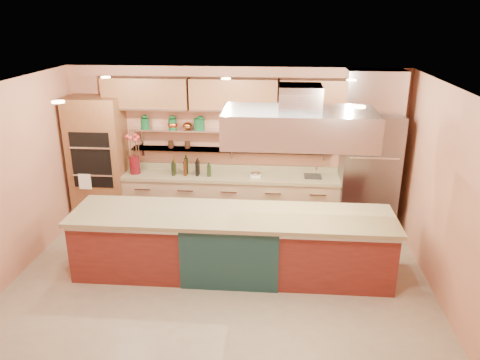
# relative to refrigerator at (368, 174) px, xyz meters

# --- Properties ---
(floor) EXTENTS (6.00, 5.00, 0.02)m
(floor) POSITION_rel_refrigerator_xyz_m (-2.35, -2.14, -1.06)
(floor) COLOR gray
(floor) RESTS_ON ground
(ceiling) EXTENTS (6.00, 5.00, 0.02)m
(ceiling) POSITION_rel_refrigerator_xyz_m (-2.35, -2.14, 1.75)
(ceiling) COLOR black
(ceiling) RESTS_ON wall_back
(wall_back) EXTENTS (6.00, 0.04, 2.80)m
(wall_back) POSITION_rel_refrigerator_xyz_m (-2.35, 0.36, 0.35)
(wall_back) COLOR tan
(wall_back) RESTS_ON floor
(wall_front) EXTENTS (6.00, 0.04, 2.80)m
(wall_front) POSITION_rel_refrigerator_xyz_m (-2.35, -4.64, 0.35)
(wall_front) COLOR tan
(wall_front) RESTS_ON floor
(wall_right) EXTENTS (0.04, 5.00, 2.80)m
(wall_right) POSITION_rel_refrigerator_xyz_m (0.65, -2.14, 0.35)
(wall_right) COLOR tan
(wall_right) RESTS_ON floor
(oven_stack) EXTENTS (0.95, 0.64, 2.30)m
(oven_stack) POSITION_rel_refrigerator_xyz_m (-4.80, 0.04, 0.10)
(oven_stack) COLOR brown
(oven_stack) RESTS_ON floor
(refrigerator) EXTENTS (0.95, 0.72, 2.10)m
(refrigerator) POSITION_rel_refrigerator_xyz_m (0.00, 0.00, 0.00)
(refrigerator) COLOR slate
(refrigerator) RESTS_ON floor
(back_counter) EXTENTS (3.84, 0.64, 0.93)m
(back_counter) POSITION_rel_refrigerator_xyz_m (-2.40, 0.06, -0.58)
(back_counter) COLOR #9E7F5E
(back_counter) RESTS_ON floor
(wall_shelf_lower) EXTENTS (3.60, 0.26, 0.03)m
(wall_shelf_lower) POSITION_rel_refrigerator_xyz_m (-2.40, 0.23, 0.30)
(wall_shelf_lower) COLOR silver
(wall_shelf_lower) RESTS_ON wall_back
(wall_shelf_upper) EXTENTS (3.60, 0.26, 0.03)m
(wall_shelf_upper) POSITION_rel_refrigerator_xyz_m (-2.40, 0.23, 0.65)
(wall_shelf_upper) COLOR silver
(wall_shelf_upper) RESTS_ON wall_back
(upper_cabinets) EXTENTS (4.60, 0.36, 0.55)m
(upper_cabinets) POSITION_rel_refrigerator_xyz_m (-2.35, 0.18, 1.30)
(upper_cabinets) COLOR brown
(upper_cabinets) RESTS_ON wall_back
(range_hood) EXTENTS (2.00, 1.00, 0.45)m
(range_hood) POSITION_rel_refrigerator_xyz_m (-1.30, -1.68, 1.20)
(range_hood) COLOR silver
(range_hood) RESTS_ON ceiling
(ceiling_downlights) EXTENTS (4.00, 2.80, 0.02)m
(ceiling_downlights) POSITION_rel_refrigerator_xyz_m (-2.35, -1.94, 1.72)
(ceiling_downlights) COLOR #FFE5A5
(ceiling_downlights) RESTS_ON ceiling
(island) EXTENTS (4.57, 1.01, 0.95)m
(island) POSITION_rel_refrigerator_xyz_m (-2.20, -1.68, -0.57)
(island) COLOR maroon
(island) RESTS_ON floor
(flower_vase) EXTENTS (0.24, 0.24, 0.33)m
(flower_vase) POSITION_rel_refrigerator_xyz_m (-4.13, 0.01, 0.04)
(flower_vase) COLOR #5A0D15
(flower_vase) RESTS_ON back_counter
(oil_bottle_cluster) EXTENTS (0.79, 0.35, 0.24)m
(oil_bottle_cluster) POSITION_rel_refrigerator_xyz_m (-3.09, 0.01, 0.00)
(oil_bottle_cluster) COLOR black
(oil_bottle_cluster) RESTS_ON back_counter
(kitchen_scale) EXTENTS (0.22, 0.19, 0.10)m
(kitchen_scale) POSITION_rel_refrigerator_xyz_m (-1.95, 0.01, -0.07)
(kitchen_scale) COLOR white
(kitchen_scale) RESTS_ON back_counter
(bar_faucet) EXTENTS (0.03, 0.03, 0.20)m
(bar_faucet) POSITION_rel_refrigerator_xyz_m (-0.89, 0.11, -0.02)
(bar_faucet) COLOR white
(bar_faucet) RESTS_ON back_counter
(copper_kettle) EXTENTS (0.18, 0.18, 0.13)m
(copper_kettle) POSITION_rel_refrigerator_xyz_m (-3.18, 0.23, 0.73)
(copper_kettle) COLOR #B75A2A
(copper_kettle) RESTS_ON wall_shelf_upper
(green_canister) EXTENTS (0.17, 0.17, 0.20)m
(green_canister) POSITION_rel_refrigerator_xyz_m (-2.98, 0.23, 0.76)
(green_canister) COLOR #0F4621
(green_canister) RESTS_ON wall_shelf_upper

